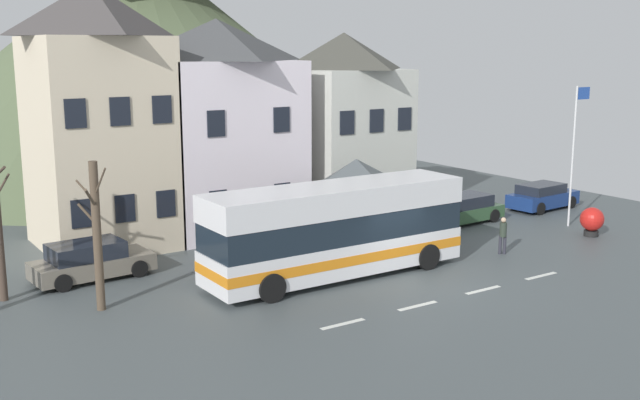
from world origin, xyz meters
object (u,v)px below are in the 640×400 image
at_px(townhouse_01, 219,126).
at_px(parked_car_00, 461,209).
at_px(bus_shelter, 356,174).
at_px(harbour_buoy, 592,220).
at_px(townhouse_00, 98,118).
at_px(pedestrian_02, 503,233).
at_px(transit_bus, 336,231).
at_px(parked_car_02, 542,196).
at_px(bare_tree_01, 97,235).
at_px(public_bench, 363,220).
at_px(townhouse_02, 343,124).
at_px(pedestrian_01, 431,217).
at_px(pedestrian_03, 448,222).
at_px(parked_car_01, 91,261).
at_px(hilltop_castle, 143,44).
at_px(flagpole, 575,145).
at_px(pedestrian_00, 423,224).

distance_m(townhouse_01, parked_car_00, 12.21).
distance_m(bus_shelter, harbour_buoy, 10.94).
distance_m(townhouse_00, pedestrian_02, 17.38).
height_order(transit_bus, harbour_buoy, transit_bus).
height_order(parked_car_02, bare_tree_01, bare_tree_01).
bearing_deg(public_bench, townhouse_02, 67.75).
distance_m(pedestrian_01, pedestrian_03, 0.88).
xyz_separation_m(parked_car_01, bare_tree_01, (-0.76, -3.48, 1.82)).
height_order(pedestrian_03, bare_tree_01, bare_tree_01).
bearing_deg(public_bench, pedestrian_03, -65.27).
bearing_deg(transit_bus, hilltop_castle, 81.70).
height_order(pedestrian_01, flagpole, flagpole).
xyz_separation_m(parked_car_00, pedestrian_02, (-2.58, -5.09, 0.22)).
xyz_separation_m(parked_car_00, pedestrian_03, (-3.04, -2.33, 0.19)).
xyz_separation_m(hilltop_castle, pedestrian_00, (1.49, -28.14, -7.63)).
height_order(parked_car_02, pedestrian_02, pedestrian_02).
height_order(parked_car_00, pedestrian_01, pedestrian_01).
height_order(parked_car_01, pedestrian_03, pedestrian_03).
bearing_deg(bare_tree_01, townhouse_02, 27.64).
bearing_deg(parked_car_01, public_bench, -1.42).
xyz_separation_m(parked_car_01, parked_car_02, (23.43, -0.85, -0.01)).
bearing_deg(pedestrian_03, flagpole, -8.36).
bearing_deg(townhouse_01, bus_shelter, -59.18).
height_order(parked_car_02, pedestrian_01, pedestrian_01).
bearing_deg(pedestrian_03, townhouse_02, 91.52).
relative_size(townhouse_00, parked_car_01, 2.48).
distance_m(townhouse_02, parked_car_01, 15.58).
relative_size(townhouse_00, townhouse_02, 1.20).
relative_size(townhouse_01, parked_car_00, 2.16).
distance_m(parked_car_02, flagpole, 4.97).
xyz_separation_m(pedestrian_00, pedestrian_02, (1.68, -3.00, -0.03)).
xyz_separation_m(pedestrian_02, flagpole, (6.42, 1.75, 2.97)).
height_order(parked_car_00, bare_tree_01, bare_tree_01).
bearing_deg(bus_shelter, flagpole, -16.09).
height_order(parked_car_01, flagpole, flagpole).
height_order(townhouse_00, parked_car_02, townhouse_00).
distance_m(pedestrian_02, pedestrian_03, 2.80).
relative_size(flagpole, harbour_buoy, 5.04).
bearing_deg(flagpole, hilltop_castle, 108.09).
height_order(parked_car_00, public_bench, parked_car_00).
bearing_deg(parked_car_01, flagpole, -15.33).
height_order(hilltop_castle, transit_bus, hilltop_castle).
xyz_separation_m(hilltop_castle, transit_bus, (-4.28, -29.92, -6.81)).
relative_size(townhouse_02, flagpole, 1.37).
relative_size(pedestrian_03, bare_tree_01, 0.32).
bearing_deg(flagpole, parked_car_01, 169.06).
xyz_separation_m(pedestrian_02, public_bench, (-2.21, 6.58, -0.40)).
bearing_deg(bus_shelter, townhouse_01, 120.82).
bearing_deg(bare_tree_01, pedestrian_01, 4.43).
distance_m(hilltop_castle, pedestrian_00, 29.19).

